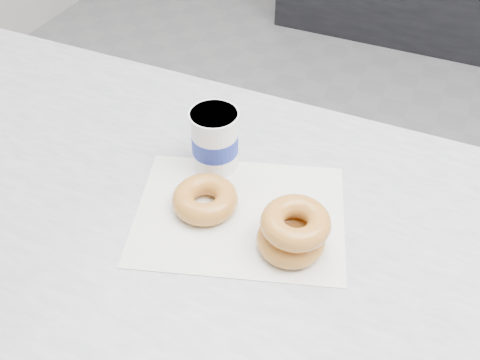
{
  "coord_description": "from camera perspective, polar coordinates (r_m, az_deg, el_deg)",
  "views": [
    {
      "loc": [
        -0.16,
        -1.11,
        1.54
      ],
      "look_at": [
        -0.42,
        -0.53,
        0.94
      ],
      "focal_mm": 40.0,
      "sensor_mm": 36.0,
      "label": 1
    }
  ],
  "objects": [
    {
      "name": "coffee_cup",
      "position": [
        0.93,
        -2.7,
        4.28
      ],
      "size": [
        0.09,
        0.09,
        0.12
      ],
      "rotation": [
        0.0,
        0.0,
        -0.01
      ],
      "color": "white",
      "rests_on": "counter"
    },
    {
      "name": "donut_single",
      "position": [
        0.88,
        -3.74,
        -2.05
      ],
      "size": [
        0.14,
        0.14,
        0.04
      ],
      "primitive_type": "torus",
      "rotation": [
        0.0,
        0.0,
        0.29
      ],
      "color": "gold",
      "rests_on": "wax_paper"
    },
    {
      "name": "ground",
      "position": [
        1.91,
        18.78,
        -14.39
      ],
      "size": [
        5.0,
        5.0,
        0.0
      ],
      "primitive_type": "plane",
      "color": "gray",
      "rests_on": "ground"
    },
    {
      "name": "wax_paper",
      "position": [
        0.88,
        -0.03,
        -3.66
      ],
      "size": [
        0.4,
        0.35,
        0.0
      ],
      "primitive_type": "cube",
      "rotation": [
        0.0,
        0.0,
        0.31
      ],
      "color": "silver",
      "rests_on": "counter"
    },
    {
      "name": "donut_stack",
      "position": [
        0.81,
        5.69,
        -5.46
      ],
      "size": [
        0.15,
        0.15,
        0.07
      ],
      "color": "gold",
      "rests_on": "wax_paper"
    }
  ]
}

